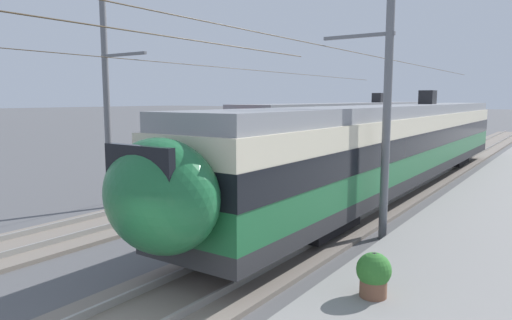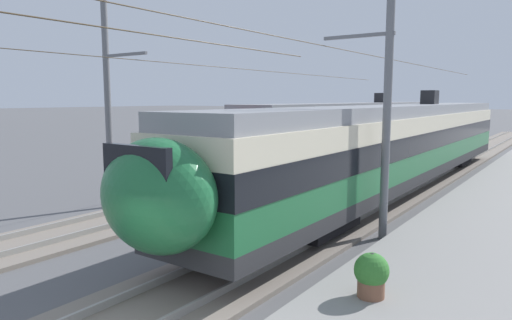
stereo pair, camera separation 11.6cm
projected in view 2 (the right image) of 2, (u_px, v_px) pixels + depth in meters
The scene contains 5 objects.
train_near_platform at pixel (397, 143), 20.05m from camera, with size 29.29×2.86×4.27m.
train_far_track at pixel (356, 127), 31.13m from camera, with size 27.60×2.92×4.27m.
catenary_mast_mid at pixel (383, 100), 13.30m from camera, with size 40.87×2.20×7.83m.
catenary_mast_far_side at pixel (110, 93), 17.12m from camera, with size 40.87×2.35×8.43m.
potted_plant_platform_edge at pixel (371, 273), 8.70m from camera, with size 0.66×0.66×0.86m.
Camera 2 is at (-3.63, -5.06, 4.12)m, focal length 32.40 mm.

